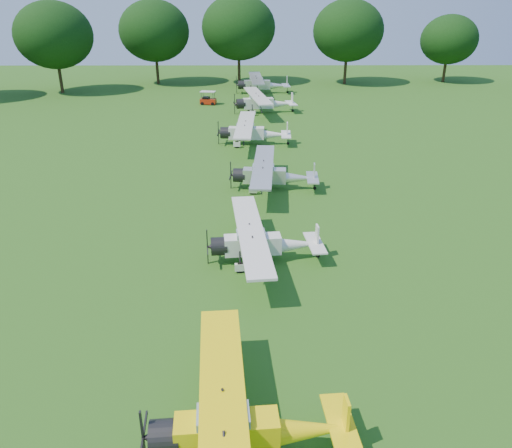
{
  "coord_description": "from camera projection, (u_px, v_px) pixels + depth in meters",
  "views": [
    {
      "loc": [
        -0.07,
        -23.49,
        12.2
      ],
      "look_at": [
        0.1,
        0.3,
        1.4
      ],
      "focal_mm": 35.0,
      "sensor_mm": 36.0,
      "label": 1
    }
  ],
  "objects": [
    {
      "name": "aircraft_7",
      "position": [
        261.0,
        83.0,
        69.42
      ],
      "size": [
        7.56,
        12.02,
        2.37
      ],
      "rotation": [
        0.0,
        0.0,
        0.05
      ],
      "color": "silver",
      "rests_on": "ground"
    },
    {
      "name": "tree_belt",
      "position": [
        330.0,
        96.0,
        23.29
      ],
      "size": [
        137.36,
        130.27,
        14.52
      ],
      "color": "#332213",
      "rests_on": "ground"
    },
    {
      "name": "aircraft_4",
      "position": [
        271.0,
        173.0,
        34.48
      ],
      "size": [
        6.18,
        9.84,
        1.94
      ],
      "rotation": [
        0.0,
        0.0,
        -0.06
      ],
      "color": "silver",
      "rests_on": "ground"
    },
    {
      "name": "aircraft_2",
      "position": [
        243.0,
        427.0,
        14.11
      ],
      "size": [
        6.18,
        9.86,
        1.94
      ],
      "rotation": [
        0.0,
        0.0,
        0.08
      ],
      "color": "yellow",
      "rests_on": "ground"
    },
    {
      "name": "ground",
      "position": [
        254.0,
        250.0,
        26.43
      ],
      "size": [
        160.0,
        160.0,
        0.0
      ],
      "primitive_type": "plane",
      "color": "#1D4C13",
      "rests_on": "ground"
    },
    {
      "name": "aircraft_5",
      "position": [
        252.0,
        131.0,
        45.08
      ],
      "size": [
        6.68,
        10.62,
        2.1
      ],
      "rotation": [
        0.0,
        0.0,
        -0.04
      ],
      "color": "silver",
      "rests_on": "ground"
    },
    {
      "name": "aircraft_3",
      "position": [
        261.0,
        241.0,
        24.97
      ],
      "size": [
        5.96,
        9.48,
        1.86
      ],
      "rotation": [
        0.0,
        0.0,
        0.1
      ],
      "color": "silver",
      "rests_on": "ground"
    },
    {
      "name": "aircraft_6",
      "position": [
        263.0,
        101.0,
        57.52
      ],
      "size": [
        7.29,
        11.55,
        2.27
      ],
      "rotation": [
        0.0,
        0.0,
        0.16
      ],
      "color": "silver",
      "rests_on": "ground"
    },
    {
      "name": "golf_cart",
      "position": [
        208.0,
        100.0,
        62.46
      ],
      "size": [
        2.06,
        1.45,
        1.62
      ],
      "rotation": [
        0.0,
        0.0,
        -0.15
      ],
      "color": "#AA230C",
      "rests_on": "ground"
    }
  ]
}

